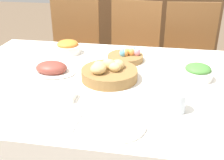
{
  "coord_description": "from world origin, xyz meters",
  "views": [
    {
      "loc": [
        0.19,
        -1.31,
        1.4
      ],
      "look_at": [
        -0.02,
        -0.08,
        0.8
      ],
      "focal_mm": 45.0,
      "sensor_mm": 36.0,
      "label": 1
    }
  ],
  "objects_px": {
    "carrot_bowl": "(68,47)",
    "knife": "(153,129)",
    "bread_basket": "(109,72)",
    "spoon": "(161,129)",
    "sideboard": "(150,36)",
    "egg_basket": "(127,57)",
    "chair_far_center": "(132,59)",
    "green_salad_bowl": "(198,72)",
    "dinner_plate": "(115,124)",
    "chair_far_right": "(190,62)",
    "chair_far_left": "(73,55)",
    "drinking_cup": "(177,102)",
    "fork": "(78,121)",
    "ham_platter": "(52,69)",
    "butter_dish": "(62,96)"
  },
  "relations": [
    {
      "from": "carrot_bowl",
      "to": "knife",
      "type": "xyz_separation_m",
      "value": [
        0.58,
        -0.75,
        -0.04
      ]
    },
    {
      "from": "bread_basket",
      "to": "spoon",
      "type": "xyz_separation_m",
      "value": [
        0.28,
        -0.41,
        -0.04
      ]
    },
    {
      "from": "sideboard",
      "to": "egg_basket",
      "type": "bearing_deg",
      "value": -93.59
    },
    {
      "from": "chair_far_center",
      "to": "carrot_bowl",
      "type": "distance_m",
      "value": 0.72
    },
    {
      "from": "green_salad_bowl",
      "to": "dinner_plate",
      "type": "relative_size",
      "value": 0.62
    },
    {
      "from": "chair_far_right",
      "to": "spoon",
      "type": "bearing_deg",
      "value": -106.02
    },
    {
      "from": "chair_far_left",
      "to": "drinking_cup",
      "type": "xyz_separation_m",
      "value": [
        0.82,
        -1.17,
        0.27
      ]
    },
    {
      "from": "chair_far_right",
      "to": "green_salad_bowl",
      "type": "xyz_separation_m",
      "value": [
        -0.05,
        -0.82,
        0.27
      ]
    },
    {
      "from": "dinner_plate",
      "to": "chair_far_center",
      "type": "bearing_deg",
      "value": 92.88
    },
    {
      "from": "bread_basket",
      "to": "drinking_cup",
      "type": "distance_m",
      "value": 0.43
    },
    {
      "from": "fork",
      "to": "drinking_cup",
      "type": "height_order",
      "value": "drinking_cup"
    },
    {
      "from": "dinner_plate",
      "to": "drinking_cup",
      "type": "height_order",
      "value": "drinking_cup"
    },
    {
      "from": "sideboard",
      "to": "fork",
      "type": "height_order",
      "value": "sideboard"
    },
    {
      "from": "chair_far_left",
      "to": "knife",
      "type": "relative_size",
      "value": 5.14
    },
    {
      "from": "chair_far_center",
      "to": "chair_far_right",
      "type": "bearing_deg",
      "value": 6.59
    },
    {
      "from": "carrot_bowl",
      "to": "chair_far_center",
      "type": "bearing_deg",
      "value": 57.09
    },
    {
      "from": "ham_platter",
      "to": "sideboard",
      "type": "bearing_deg",
      "value": 74.57
    },
    {
      "from": "ham_platter",
      "to": "spoon",
      "type": "height_order",
      "value": "ham_platter"
    },
    {
      "from": "ham_platter",
      "to": "butter_dish",
      "type": "distance_m",
      "value": 0.31
    },
    {
      "from": "knife",
      "to": "fork",
      "type": "bearing_deg",
      "value": -178.4
    },
    {
      "from": "chair_far_center",
      "to": "sideboard",
      "type": "xyz_separation_m",
      "value": [
        0.12,
        0.85,
        -0.05
      ]
    },
    {
      "from": "chair_far_left",
      "to": "knife",
      "type": "bearing_deg",
      "value": -62.8
    },
    {
      "from": "green_salad_bowl",
      "to": "fork",
      "type": "height_order",
      "value": "green_salad_bowl"
    },
    {
      "from": "drinking_cup",
      "to": "spoon",
      "type": "bearing_deg",
      "value": -111.75
    },
    {
      "from": "green_salad_bowl",
      "to": "spoon",
      "type": "bearing_deg",
      "value": -110.01
    },
    {
      "from": "dinner_plate",
      "to": "knife",
      "type": "relative_size",
      "value": 1.29
    },
    {
      "from": "egg_basket",
      "to": "knife",
      "type": "relative_size",
      "value": 1.11
    },
    {
      "from": "dinner_plate",
      "to": "green_salad_bowl",
      "type": "bearing_deg",
      "value": 53.87
    },
    {
      "from": "sideboard",
      "to": "carrot_bowl",
      "type": "bearing_deg",
      "value": -108.89
    },
    {
      "from": "fork",
      "to": "knife",
      "type": "distance_m",
      "value": 0.3
    },
    {
      "from": "chair_far_right",
      "to": "egg_basket",
      "type": "distance_m",
      "value": 0.81
    },
    {
      "from": "butter_dish",
      "to": "drinking_cup",
      "type": "bearing_deg",
      "value": -2.33
    },
    {
      "from": "bread_basket",
      "to": "dinner_plate",
      "type": "xyz_separation_m",
      "value": [
        0.1,
        -0.41,
        -0.03
      ]
    },
    {
      "from": "green_salad_bowl",
      "to": "egg_basket",
      "type": "bearing_deg",
      "value": 153.14
    },
    {
      "from": "chair_far_center",
      "to": "spoon",
      "type": "xyz_separation_m",
      "value": [
        0.25,
        -1.31,
        0.23
      ]
    },
    {
      "from": "egg_basket",
      "to": "dinner_plate",
      "type": "height_order",
      "value": "egg_basket"
    },
    {
      "from": "bread_basket",
      "to": "knife",
      "type": "height_order",
      "value": "bread_basket"
    },
    {
      "from": "sideboard",
      "to": "green_salad_bowl",
      "type": "distance_m",
      "value": 1.73
    },
    {
      "from": "egg_basket",
      "to": "spoon",
      "type": "distance_m",
      "value": 0.73
    },
    {
      "from": "sideboard",
      "to": "egg_basket",
      "type": "height_order",
      "value": "sideboard"
    },
    {
      "from": "chair_far_right",
      "to": "butter_dish",
      "type": "bearing_deg",
      "value": -126.76
    },
    {
      "from": "bread_basket",
      "to": "egg_basket",
      "type": "relative_size",
      "value": 1.36
    },
    {
      "from": "ham_platter",
      "to": "knife",
      "type": "bearing_deg",
      "value": -37.47
    },
    {
      "from": "chair_far_center",
      "to": "butter_dish",
      "type": "height_order",
      "value": "chair_far_center"
    },
    {
      "from": "chair_far_center",
      "to": "chair_far_left",
      "type": "bearing_deg",
      "value": -173.48
    },
    {
      "from": "chair_far_center",
      "to": "ham_platter",
      "type": "bearing_deg",
      "value": -105.55
    },
    {
      "from": "chair_far_right",
      "to": "ham_platter",
      "type": "height_order",
      "value": "chair_far_right"
    },
    {
      "from": "egg_basket",
      "to": "sideboard",
      "type": "bearing_deg",
      "value": 86.41
    },
    {
      "from": "fork",
      "to": "spoon",
      "type": "bearing_deg",
      "value": 1.6
    },
    {
      "from": "chair_far_right",
      "to": "butter_dish",
      "type": "relative_size",
      "value": 8.13
    }
  ]
}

